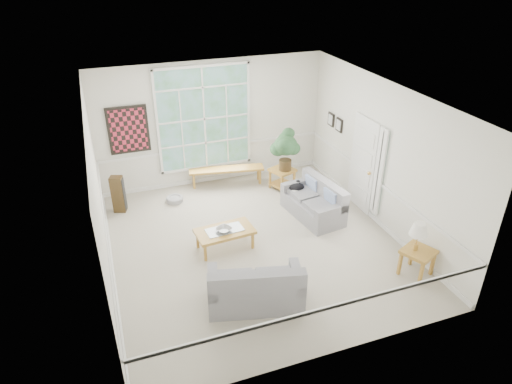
% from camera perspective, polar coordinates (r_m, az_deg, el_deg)
% --- Properties ---
extents(floor, '(5.50, 6.00, 0.01)m').
position_cam_1_polar(floor, '(9.17, -0.17, -6.46)').
color(floor, '#A69F8E').
rests_on(floor, ground).
extents(ceiling, '(5.50, 6.00, 0.02)m').
position_cam_1_polar(ceiling, '(7.84, -0.20, 11.81)').
color(ceiling, white).
rests_on(ceiling, ground).
extents(wall_back, '(5.50, 0.02, 3.00)m').
position_cam_1_polar(wall_back, '(11.04, -5.48, 8.56)').
color(wall_back, silver).
rests_on(wall_back, ground).
extents(wall_front, '(5.50, 0.02, 3.00)m').
position_cam_1_polar(wall_front, '(6.09, 9.50, -10.08)').
color(wall_front, silver).
rests_on(wall_front, ground).
extents(wall_left, '(0.02, 6.00, 3.00)m').
position_cam_1_polar(wall_left, '(8.02, -19.03, -1.14)').
color(wall_left, silver).
rests_on(wall_left, ground).
extents(wall_right, '(0.02, 6.00, 3.00)m').
position_cam_1_polar(wall_right, '(9.59, 15.54, 4.40)').
color(wall_right, silver).
rests_on(wall_right, ground).
extents(window_back, '(2.30, 0.08, 2.40)m').
position_cam_1_polar(window_back, '(10.91, -6.49, 9.09)').
color(window_back, white).
rests_on(window_back, wall_back).
extents(entry_door, '(0.08, 0.90, 2.10)m').
position_cam_1_polar(entry_door, '(10.20, 13.18, 3.40)').
color(entry_door, white).
rests_on(entry_door, floor).
extents(door_sidelight, '(0.08, 0.26, 1.90)m').
position_cam_1_polar(door_sidelight, '(9.69, 15.17, 2.42)').
color(door_sidelight, white).
rests_on(door_sidelight, wall_right).
extents(wall_art, '(0.90, 0.06, 1.10)m').
position_cam_1_polar(wall_art, '(10.69, -15.66, 7.48)').
color(wall_art, maroon).
rests_on(wall_art, wall_back).
extents(wall_frame_near, '(0.04, 0.26, 0.32)m').
position_cam_1_polar(wall_frame_near, '(10.91, 10.30, 8.24)').
color(wall_frame_near, black).
rests_on(wall_frame_near, wall_right).
extents(wall_frame_far, '(0.04, 0.26, 0.32)m').
position_cam_1_polar(wall_frame_far, '(11.23, 9.31, 8.93)').
color(wall_frame_far, black).
rests_on(wall_frame_far, wall_right).
extents(loveseat_right, '(0.97, 1.58, 0.80)m').
position_cam_1_polar(loveseat_right, '(9.93, 7.15, -0.96)').
color(loveseat_right, gray).
rests_on(loveseat_right, floor).
extents(loveseat_front, '(1.69, 1.15, 0.83)m').
position_cam_1_polar(loveseat_front, '(7.57, -0.08, -11.26)').
color(loveseat_front, gray).
rests_on(loveseat_front, floor).
extents(coffee_table, '(1.16, 0.69, 0.41)m').
position_cam_1_polar(coffee_table, '(8.95, -3.90, -5.88)').
color(coffee_table, '#AE7D30').
rests_on(coffee_table, floor).
extents(pewter_bowl, '(0.47, 0.47, 0.09)m').
position_cam_1_polar(pewter_bowl, '(8.78, -4.04, -4.68)').
color(pewter_bowl, '#9B9B9F').
rests_on(pewter_bowl, coffee_table).
extents(window_bench, '(1.86, 0.69, 0.43)m').
position_cam_1_polar(window_bench, '(11.29, -3.69, 1.98)').
color(window_bench, '#AE7D30').
rests_on(window_bench, floor).
extents(end_table, '(0.67, 0.67, 0.52)m').
position_cam_1_polar(end_table, '(11.07, 3.28, 1.67)').
color(end_table, '#AE7D30').
rests_on(end_table, floor).
extents(houseplant, '(0.69, 0.69, 1.02)m').
position_cam_1_polar(houseplant, '(10.72, 3.72, 5.28)').
color(houseplant, '#29502E').
rests_on(houseplant, end_table).
extents(side_table, '(0.68, 0.68, 0.52)m').
position_cam_1_polar(side_table, '(8.73, 19.42, -8.31)').
color(side_table, '#AE7D30').
rests_on(side_table, floor).
extents(table_lamp, '(0.45, 0.45, 0.55)m').
position_cam_1_polar(table_lamp, '(8.43, 19.55, -5.29)').
color(table_lamp, silver).
rests_on(table_lamp, side_table).
extents(pet_bed, '(0.48, 0.48, 0.12)m').
position_cam_1_polar(pet_bed, '(10.73, -10.14, -0.88)').
color(pet_bed, gray).
rests_on(pet_bed, floor).
extents(floor_speaker, '(0.32, 0.28, 0.85)m').
position_cam_1_polar(floor_speaker, '(10.47, -16.84, -0.26)').
color(floor_speaker, '#3C2B15').
rests_on(floor_speaker, floor).
extents(cat, '(0.43, 0.38, 0.17)m').
position_cam_1_polar(cat, '(10.22, 5.13, 0.66)').
color(cat, black).
rests_on(cat, loveseat_right).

